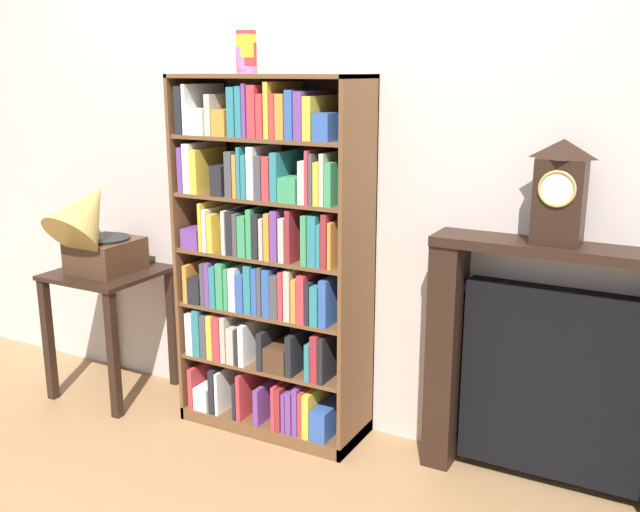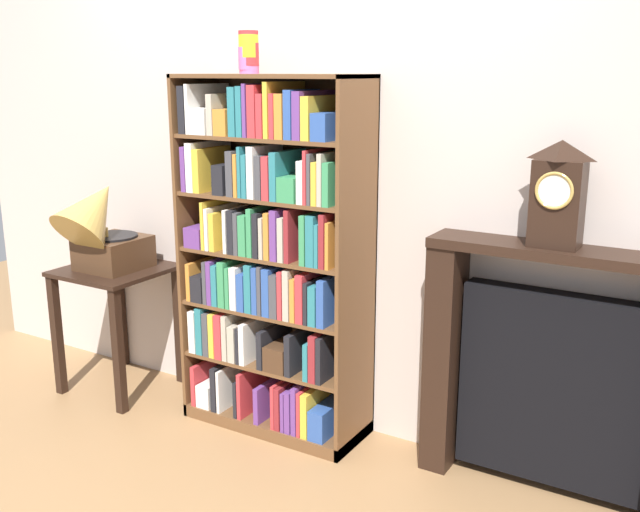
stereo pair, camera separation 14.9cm
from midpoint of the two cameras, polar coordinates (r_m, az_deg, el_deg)
The scene contains 8 objects.
ground_plane at distance 3.55m, azimuth -3.25°, elevation -13.87°, with size 7.77×6.40×0.02m, color #997047.
wall_back at distance 3.34m, azimuth 1.85°, elevation 8.02°, with size 4.77×0.08×2.60m, color beige.
bookshelf at distance 3.32m, azimuth -2.54°, elevation -0.50°, with size 0.88×0.35×1.66m.
cup_stack at distance 3.28m, azimuth -4.31°, elevation 15.73°, with size 0.09×0.09×0.18m.
side_table_left at distance 3.95m, azimuth -14.68°, elevation -3.26°, with size 0.51×0.51×0.67m.
gramophone at distance 3.81m, azimuth -15.83°, elevation 2.30°, with size 0.30×0.48×0.54m.
fireplace_mantel at distance 3.05m, azimuth 19.31°, elevation -8.92°, with size 1.02×0.21×1.03m.
mantel_clock at distance 2.84m, azimuth 19.72°, elevation 4.61°, with size 0.18×0.14×0.40m.
Camera 2 is at (1.84, -2.54, 1.67)m, focal length 40.56 mm.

